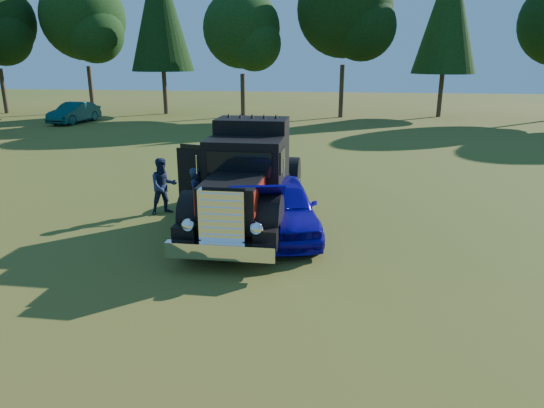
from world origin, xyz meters
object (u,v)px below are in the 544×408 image
at_px(diamond_t_truck, 247,183).
at_px(distant_teal_car, 74,113).
at_px(hotrod_coupe, 281,206).
at_px(spectator_far, 163,186).
at_px(spectator_near, 198,197).

bearing_deg(diamond_t_truck, distant_teal_car, 129.15).
bearing_deg(diamond_t_truck, hotrod_coupe, -22.67).
bearing_deg(spectator_far, spectator_near, -72.07).
bearing_deg(hotrod_coupe, diamond_t_truck, 157.33).
relative_size(diamond_t_truck, distant_teal_car, 1.57).
bearing_deg(spectator_far, diamond_t_truck, -51.19).
bearing_deg(distant_teal_car, spectator_far, -48.16).
distance_m(spectator_near, distant_teal_car, 26.36).
distance_m(hotrod_coupe, distant_teal_car, 28.00).
bearing_deg(hotrod_coupe, distant_teal_car, 130.22).
xyz_separation_m(spectator_near, spectator_far, (-1.40, 1.04, 0.01)).
height_order(diamond_t_truck, spectator_far, diamond_t_truck).
height_order(spectator_near, spectator_far, spectator_far).
distance_m(hotrod_coupe, spectator_near, 2.42).
distance_m(diamond_t_truck, spectator_far, 2.93).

